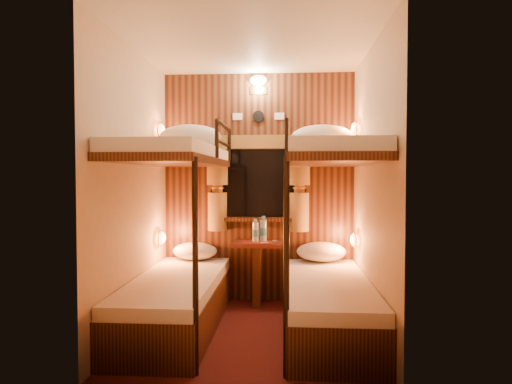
# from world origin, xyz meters

# --- Properties ---
(floor) EXTENTS (2.10, 2.10, 0.00)m
(floor) POSITION_xyz_m (0.00, 0.00, 0.00)
(floor) COLOR #3C1110
(floor) RESTS_ON ground
(ceiling) EXTENTS (2.10, 2.10, 0.00)m
(ceiling) POSITION_xyz_m (0.00, 0.00, 2.40)
(ceiling) COLOR silver
(ceiling) RESTS_ON wall_back
(wall_back) EXTENTS (2.40, 0.00, 2.40)m
(wall_back) POSITION_xyz_m (0.00, 1.05, 1.20)
(wall_back) COLOR #C6B293
(wall_back) RESTS_ON floor
(wall_front) EXTENTS (2.40, 0.00, 2.40)m
(wall_front) POSITION_xyz_m (0.00, -1.05, 1.20)
(wall_front) COLOR #C6B293
(wall_front) RESTS_ON floor
(wall_left) EXTENTS (0.00, 2.40, 2.40)m
(wall_left) POSITION_xyz_m (-1.00, 0.00, 1.20)
(wall_left) COLOR #C6B293
(wall_left) RESTS_ON floor
(wall_right) EXTENTS (0.00, 2.40, 2.40)m
(wall_right) POSITION_xyz_m (1.00, 0.00, 1.20)
(wall_right) COLOR #C6B293
(wall_right) RESTS_ON floor
(back_panel) EXTENTS (2.00, 0.03, 2.40)m
(back_panel) POSITION_xyz_m (0.00, 1.04, 1.20)
(back_panel) COLOR black
(back_panel) RESTS_ON floor
(bunk_left) EXTENTS (0.72, 1.90, 1.82)m
(bunk_left) POSITION_xyz_m (-0.65, 0.07, 0.56)
(bunk_left) COLOR black
(bunk_left) RESTS_ON floor
(bunk_right) EXTENTS (0.72, 1.90, 1.82)m
(bunk_right) POSITION_xyz_m (0.65, 0.07, 0.56)
(bunk_right) COLOR black
(bunk_right) RESTS_ON floor
(window) EXTENTS (1.00, 0.12, 0.79)m
(window) POSITION_xyz_m (0.00, 1.00, 1.18)
(window) COLOR black
(window) RESTS_ON back_panel
(curtains) EXTENTS (1.10, 0.22, 1.00)m
(curtains) POSITION_xyz_m (0.00, 0.97, 1.26)
(curtains) COLOR olive
(curtains) RESTS_ON back_panel
(back_fixtures) EXTENTS (0.54, 0.09, 0.48)m
(back_fixtures) POSITION_xyz_m (0.00, 1.00, 2.25)
(back_fixtures) COLOR black
(back_fixtures) RESTS_ON back_panel
(reading_lamps) EXTENTS (2.00, 0.20, 1.25)m
(reading_lamps) POSITION_xyz_m (-0.00, 0.70, 1.24)
(reading_lamps) COLOR orange
(reading_lamps) RESTS_ON wall_left
(table) EXTENTS (0.50, 0.34, 0.66)m
(table) POSITION_xyz_m (0.00, 0.85, 0.41)
(table) COLOR #521312
(table) RESTS_ON floor
(bottle_left) EXTENTS (0.07, 0.07, 0.24)m
(bottle_left) POSITION_xyz_m (-0.02, 0.85, 0.75)
(bottle_left) COLOR #99BFE5
(bottle_left) RESTS_ON table
(bottle_right) EXTENTS (0.08, 0.08, 0.26)m
(bottle_right) POSITION_xyz_m (0.06, 0.91, 0.76)
(bottle_right) COLOR #99BFE5
(bottle_right) RESTS_ON table
(sachet_a) EXTENTS (0.08, 0.06, 0.01)m
(sachet_a) POSITION_xyz_m (0.08, 0.78, 0.65)
(sachet_a) COLOR silver
(sachet_a) RESTS_ON table
(sachet_b) EXTENTS (0.07, 0.06, 0.00)m
(sachet_b) POSITION_xyz_m (0.17, 0.93, 0.65)
(sachet_b) COLOR silver
(sachet_b) RESTS_ON table
(pillow_lower_left) EXTENTS (0.46, 0.33, 0.18)m
(pillow_lower_left) POSITION_xyz_m (-0.65, 0.86, 0.55)
(pillow_lower_left) COLOR silver
(pillow_lower_left) RESTS_ON bunk_left
(pillow_lower_right) EXTENTS (0.50, 0.36, 0.20)m
(pillow_lower_right) POSITION_xyz_m (0.65, 0.85, 0.56)
(pillow_lower_right) COLOR silver
(pillow_lower_right) RESTS_ON bunk_right
(pillow_upper_left) EXTENTS (0.61, 0.44, 0.24)m
(pillow_upper_left) POSITION_xyz_m (-0.65, 0.67, 1.71)
(pillow_upper_left) COLOR silver
(pillow_upper_left) RESTS_ON bunk_left
(pillow_upper_right) EXTENTS (0.62, 0.44, 0.24)m
(pillow_upper_right) POSITION_xyz_m (0.65, 0.80, 1.71)
(pillow_upper_right) COLOR silver
(pillow_upper_right) RESTS_ON bunk_right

